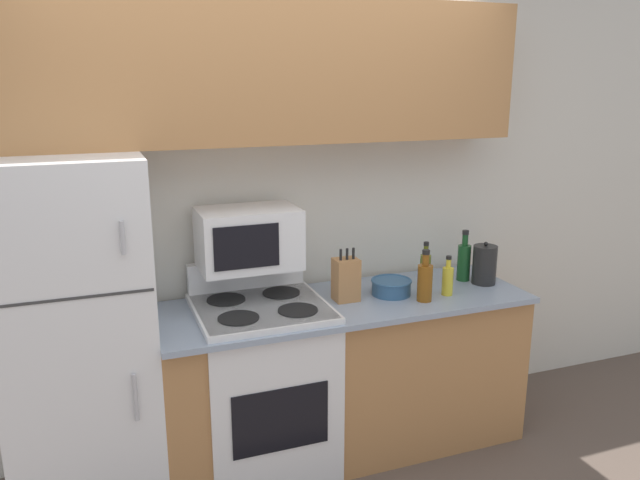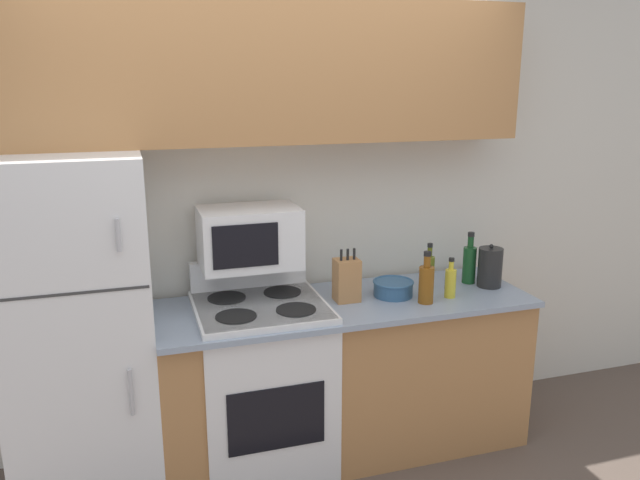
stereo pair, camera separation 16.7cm
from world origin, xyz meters
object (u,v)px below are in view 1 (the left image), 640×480
at_px(refrigerator, 79,339).
at_px(bowl, 391,287).
at_px(microwave, 248,238).
at_px(kettle, 484,265).
at_px(bottle_olive_oil, 425,269).
at_px(bottle_whiskey, 425,281).
at_px(bottle_wine_green, 464,261).
at_px(stove, 263,384).
at_px(knife_block, 346,279).
at_px(bottle_cooking_spray, 448,280).

distance_m(refrigerator, bowl, 1.61).
relative_size(microwave, kettle, 2.06).
height_order(bottle_olive_oil, bottle_whiskey, bottle_whiskey).
bearing_deg(bottle_wine_green, bowl, -171.40).
xyz_separation_m(refrigerator, bottle_wine_green, (2.11, 0.05, 0.14)).
xyz_separation_m(bowl, kettle, (0.59, -0.02, 0.07)).
relative_size(stove, knife_block, 3.72).
relative_size(bottle_wine_green, bottle_cooking_spray, 1.36).
distance_m(microwave, kettle, 1.37).
distance_m(bottle_wine_green, kettle, 0.12).
distance_m(refrigerator, bottle_wine_green, 2.12).
xyz_separation_m(microwave, bottle_olive_oil, (1.00, -0.08, -0.25)).
bearing_deg(bowl, kettle, -1.63).
xyz_separation_m(bowl, bottle_wine_green, (0.51, 0.08, 0.07)).
bearing_deg(bottle_olive_oil, bowl, -165.98).
xyz_separation_m(refrigerator, bottle_cooking_spray, (1.89, -0.14, 0.11)).
xyz_separation_m(knife_block, bottle_wine_green, (0.78, 0.07, 0.00)).
bearing_deg(bottle_whiskey, bottle_wine_green, 30.33).
xyz_separation_m(knife_block, bottle_whiskey, (0.39, -0.16, -0.01)).
height_order(bowl, bottle_olive_oil, bottle_olive_oil).
height_order(refrigerator, stove, refrigerator).
height_order(bottle_olive_oil, kettle, bottle_olive_oil).
height_order(stove, bottle_olive_oil, bottle_olive_oil).
distance_m(bottle_olive_oil, bottle_whiskey, 0.25).
bearing_deg(refrigerator, knife_block, -0.97).
bearing_deg(stove, refrigerator, 178.63).
bearing_deg(microwave, bottle_wine_green, -3.10).
xyz_separation_m(refrigerator, knife_block, (1.34, -0.02, 0.14)).
distance_m(microwave, bottle_whiskey, 0.96).
xyz_separation_m(bowl, bottle_cooking_spray, (0.28, -0.11, 0.04)).
bearing_deg(stove, bowl, -0.54).
height_order(bowl, bottle_wine_green, bottle_wine_green).
bearing_deg(bottle_olive_oil, refrigerator, -178.97).
bearing_deg(microwave, knife_block, -16.06).
height_order(refrigerator, bottle_whiskey, refrigerator).
height_order(refrigerator, knife_block, refrigerator).
xyz_separation_m(bottle_olive_oil, kettle, (0.34, -0.08, 0.01)).
distance_m(stove, bottle_cooking_spray, 1.14).
height_order(stove, knife_block, knife_block).
distance_m(refrigerator, bottle_olive_oil, 1.85).
xyz_separation_m(stove, kettle, (1.32, -0.02, 0.52)).
distance_m(stove, knife_block, 0.70).
bearing_deg(refrigerator, bottle_cooking_spray, -4.25).
xyz_separation_m(bottle_whiskey, bottle_cooking_spray, (0.16, 0.04, -0.02)).
height_order(microwave, bowl, microwave).
xyz_separation_m(knife_block, bowl, (0.27, -0.01, -0.07)).
xyz_separation_m(bottle_cooking_spray, kettle, (0.30, 0.10, 0.03)).
bearing_deg(kettle, stove, 178.98).
height_order(refrigerator, kettle, refrigerator).
relative_size(refrigerator, microwave, 3.35).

